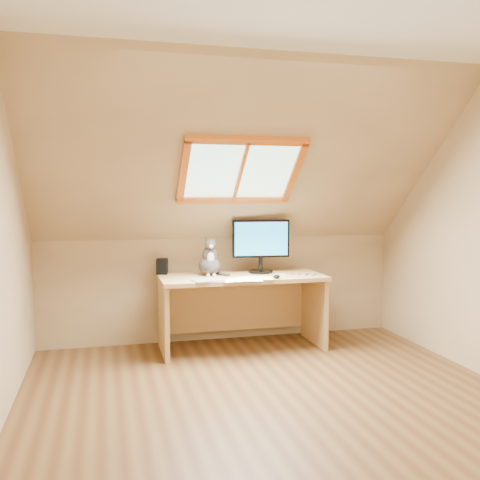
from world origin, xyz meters
name	(u,v)px	position (x,y,z in m)	size (l,w,h in m)	color
ground	(279,406)	(0.00, 0.00, 0.00)	(3.50, 3.50, 0.00)	brown
room_shell	(285,194)	(0.00, -0.09, 1.43)	(3.52, 3.52, 2.41)	tan
desk	(240,297)	(0.10, 1.45, 0.47)	(1.50, 0.66, 0.68)	tan
monitor	(261,242)	(0.31, 1.48, 0.97)	(0.55, 0.23, 0.50)	black
cat	(210,261)	(-0.19, 1.45, 0.82)	(0.20, 0.24, 0.37)	#4A4542
desk_speaker	(162,266)	(-0.60, 1.63, 0.76)	(0.10, 0.10, 0.14)	black
graphics_tablet	(208,280)	(-0.26, 1.15, 0.69)	(0.26, 0.19, 0.01)	#B2B2B7
mouse	(277,277)	(0.35, 1.12, 0.70)	(0.06, 0.10, 0.03)	black
papers	(246,279)	(0.07, 1.12, 0.69)	(0.35, 0.30, 0.01)	white
cables	(294,275)	(0.57, 1.26, 0.69)	(0.51, 0.26, 0.01)	silver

